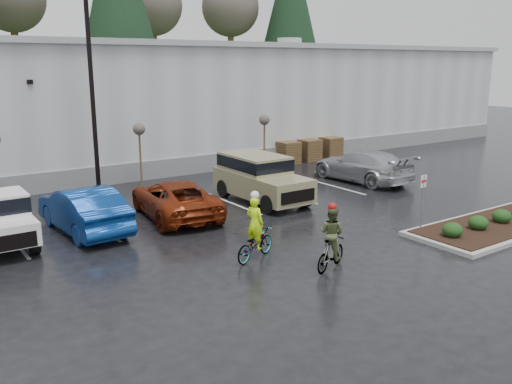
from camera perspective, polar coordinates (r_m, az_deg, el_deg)
ground at (r=17.78m, az=9.63°, el=-6.65°), size 120.00×120.00×0.00m
warehouse at (r=35.90m, az=-15.69°, el=9.17°), size 60.50×15.50×7.20m
wooded_ridge at (r=58.12m, az=-23.32°, el=9.42°), size 80.00×25.00×6.00m
lamppost at (r=25.07m, az=-17.01°, el=12.07°), size 0.50×1.00×9.22m
sapling_mid at (r=27.09m, az=-12.20°, el=6.13°), size 0.60×0.60×3.20m
sapling_east at (r=30.73m, az=0.89°, el=7.28°), size 0.60×0.60×3.20m
pallet_stack_a at (r=33.29m, az=3.38°, el=4.18°), size 1.20×1.20×1.35m
pallet_stack_b at (r=34.35m, az=5.62°, el=4.43°), size 1.20×1.20×1.35m
pallet_stack_c at (r=35.53m, az=7.84°, el=4.67°), size 1.20×1.20×1.35m
curb_island at (r=22.51m, az=24.37°, el=-3.17°), size 8.00×3.00×0.15m
mulch_bed at (r=22.48m, az=24.40°, el=-2.93°), size 7.60×2.60×0.04m
shrub_a at (r=19.97m, az=19.98°, el=-3.78°), size 0.70×0.70×0.52m
shrub_b at (r=21.18m, az=22.35°, el=-3.02°), size 0.70×0.70×0.52m
shrub_c at (r=22.42m, az=24.46°, el=-2.34°), size 0.70×0.70×0.52m
fire_lane_sign at (r=20.24m, az=17.13°, el=-0.41°), size 0.30×0.05×2.20m
car_blue at (r=20.75m, az=-17.72°, el=-1.73°), size 2.10×5.21×1.68m
car_red at (r=21.93m, az=-8.54°, el=-0.67°), size 3.20×5.68×1.50m
suv_tan at (r=23.96m, az=0.65°, el=1.38°), size 2.20×5.10×2.06m
car_far_silver at (r=28.67m, az=11.07°, el=2.74°), size 2.56×5.81×1.66m
cyclist_hivis at (r=17.07m, az=-0.12°, el=-4.86°), size 1.93×1.24×2.21m
cyclist_olive at (r=16.37m, az=7.91°, el=-5.52°), size 1.65×1.00×2.07m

